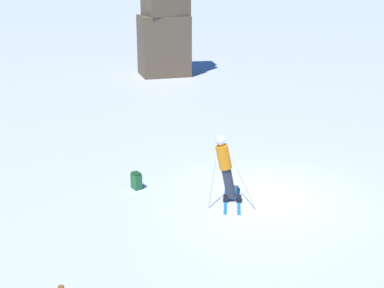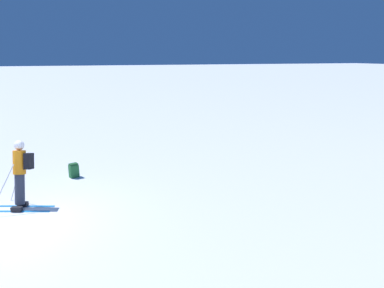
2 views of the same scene
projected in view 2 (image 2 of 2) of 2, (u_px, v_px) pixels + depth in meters
The scene contains 3 objects.
ground_plane at pixel (17, 223), 9.45m from camera, with size 300.00×300.00×0.00m, color white.
skier at pixel (20, 170), 10.30m from camera, with size 1.31×1.83×1.90m.
spare_backpack at pixel (74, 170), 12.96m from camera, with size 0.31×0.36×0.50m.
Camera 2 is at (9.71, 1.23, 4.14)m, focal length 35.00 mm.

